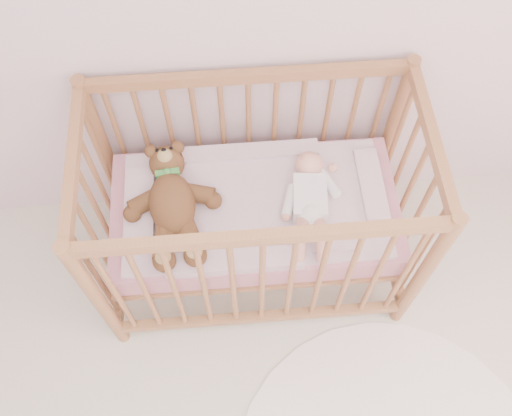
{
  "coord_description": "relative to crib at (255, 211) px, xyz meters",
  "views": [
    {
      "loc": [
        -0.06,
        0.42,
        2.65
      ],
      "look_at": [
        0.03,
        1.55,
        0.62
      ],
      "focal_mm": 40.0,
      "sensor_mm": 36.0,
      "label": 1
    }
  ],
  "objects": [
    {
      "name": "crib",
      "position": [
        0.0,
        0.0,
        0.0
      ],
      "size": [
        1.36,
        0.76,
        1.0
      ],
      "primitive_type": null,
      "color": "#AA7748",
      "rests_on": "floor"
    },
    {
      "name": "blanket",
      "position": [
        0.0,
        0.0,
        0.06
      ],
      "size": [
        1.1,
        0.58,
        0.06
      ],
      "primitive_type": null,
      "color": "pink",
      "rests_on": "mattress"
    },
    {
      "name": "teddy_bear",
      "position": [
        -0.34,
        -0.02,
        0.15
      ],
      "size": [
        0.48,
        0.64,
        0.17
      ],
      "primitive_type": null,
      "rotation": [
        0.0,
        0.0,
        0.11
      ],
      "color": "brown",
      "rests_on": "blanket"
    },
    {
      "name": "baby",
      "position": [
        0.22,
        -0.02,
        0.14
      ],
      "size": [
        0.31,
        0.55,
        0.13
      ],
      "primitive_type": null,
      "rotation": [
        0.0,
        0.0,
        -0.1
      ],
      "color": "white",
      "rests_on": "blanket"
    },
    {
      "name": "mattress",
      "position": [
        0.0,
        0.0,
        -0.01
      ],
      "size": [
        1.22,
        0.62,
        0.13
      ],
      "primitive_type": "cube",
      "color": "pink",
      "rests_on": "crib"
    }
  ]
}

